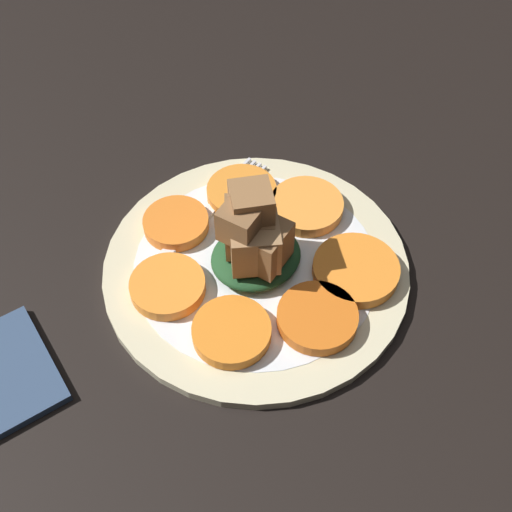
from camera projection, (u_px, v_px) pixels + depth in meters
table_slab at (256, 276)px, 61.59cm from camera, size 120.00×120.00×2.00cm
plate at (256, 266)px, 60.39cm from camera, size 28.62×28.62×1.05cm
carrot_slice_0 at (242, 192)px, 64.72cm from camera, size 7.06×7.06×1.21cm
carrot_slice_1 at (176, 223)px, 62.17cm from camera, size 6.37×6.37×1.21cm
carrot_slice_2 at (168, 286)px, 57.53cm from camera, size 6.83×6.83×1.21cm
carrot_slice_3 at (232, 332)px, 54.58cm from camera, size 6.82×6.82×1.21cm
carrot_slice_4 at (317, 317)px, 55.47cm from camera, size 7.07×7.07×1.21cm
carrot_slice_5 at (356, 270)px, 58.66cm from camera, size 7.96×7.96×1.21cm
carrot_slice_6 at (307, 206)px, 63.55cm from camera, size 7.30×7.30×1.21cm
center_pile at (254, 239)px, 56.99cm from camera, size 8.58×7.91×8.95cm
fork at (204, 217)px, 63.23cm from camera, size 18.89×8.69×0.40cm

